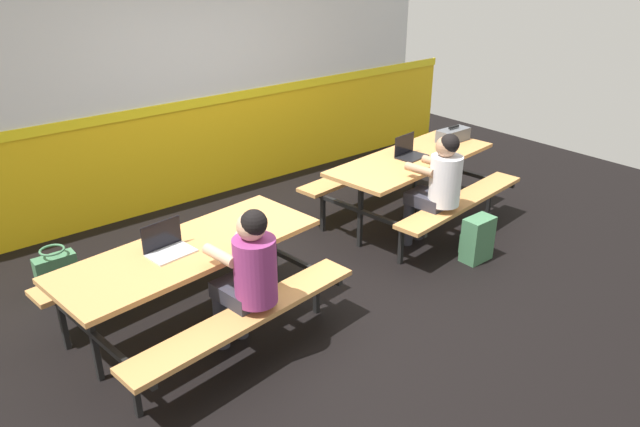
{
  "coord_description": "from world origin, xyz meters",
  "views": [
    {
      "loc": [
        -3.11,
        -3.83,
        2.8
      ],
      "look_at": [
        0.0,
        -0.02,
        0.55
      ],
      "focal_mm": 33.51,
      "sensor_mm": 36.0,
      "label": 1
    }
  ],
  "objects_px": {
    "toolbox_grey": "(453,135)",
    "student_nearer": "(248,272)",
    "picnic_table_left": "(192,266)",
    "laptop_silver": "(168,247)",
    "tote_bag_bright": "(57,273)",
    "picnic_table_right": "(411,172)",
    "student_further": "(438,183)",
    "laptop_dark": "(409,152)",
    "backpack_dark": "(477,239)"
  },
  "relations": [
    {
      "from": "picnic_table_left",
      "to": "toolbox_grey",
      "type": "bearing_deg",
      "value": 6.78
    },
    {
      "from": "student_nearer",
      "to": "laptop_silver",
      "type": "height_order",
      "value": "student_nearer"
    },
    {
      "from": "laptop_silver",
      "to": "picnic_table_right",
      "type": "bearing_deg",
      "value": 6.05
    },
    {
      "from": "laptop_dark",
      "to": "tote_bag_bright",
      "type": "relative_size",
      "value": 0.8
    },
    {
      "from": "student_nearer",
      "to": "tote_bag_bright",
      "type": "relative_size",
      "value": 2.81
    },
    {
      "from": "student_nearer",
      "to": "toolbox_grey",
      "type": "height_order",
      "value": "student_nearer"
    },
    {
      "from": "student_further",
      "to": "toolbox_grey",
      "type": "distance_m",
      "value": 1.26
    },
    {
      "from": "picnic_table_left",
      "to": "laptop_dark",
      "type": "relative_size",
      "value": 6.05
    },
    {
      "from": "laptop_dark",
      "to": "backpack_dark",
      "type": "height_order",
      "value": "laptop_dark"
    },
    {
      "from": "picnic_table_right",
      "to": "laptop_silver",
      "type": "xyz_separation_m",
      "value": [
        -2.93,
        -0.31,
        0.21
      ]
    },
    {
      "from": "backpack_dark",
      "to": "student_nearer",
      "type": "bearing_deg",
      "value": 176.93
    },
    {
      "from": "picnic_table_right",
      "to": "laptop_silver",
      "type": "bearing_deg",
      "value": -173.95
    },
    {
      "from": "toolbox_grey",
      "to": "tote_bag_bright",
      "type": "relative_size",
      "value": 0.93
    },
    {
      "from": "picnic_table_right",
      "to": "toolbox_grey",
      "type": "height_order",
      "value": "toolbox_grey"
    },
    {
      "from": "laptop_dark",
      "to": "tote_bag_bright",
      "type": "bearing_deg",
      "value": 165.55
    },
    {
      "from": "toolbox_grey",
      "to": "backpack_dark",
      "type": "xyz_separation_m",
      "value": [
        -0.9,
        -1.09,
        -0.6
      ]
    },
    {
      "from": "picnic_table_left",
      "to": "laptop_dark",
      "type": "height_order",
      "value": "laptop_dark"
    },
    {
      "from": "student_nearer",
      "to": "toolbox_grey",
      "type": "relative_size",
      "value": 3.02
    },
    {
      "from": "toolbox_grey",
      "to": "backpack_dark",
      "type": "distance_m",
      "value": 1.54
    },
    {
      "from": "student_further",
      "to": "toolbox_grey",
      "type": "height_order",
      "value": "student_further"
    },
    {
      "from": "picnic_table_right",
      "to": "student_further",
      "type": "distance_m",
      "value": 0.67
    },
    {
      "from": "student_further",
      "to": "student_nearer",
      "type": "bearing_deg",
      "value": -173.23
    },
    {
      "from": "picnic_table_right",
      "to": "laptop_dark",
      "type": "xyz_separation_m",
      "value": [
        -0.01,
        0.04,
        0.21
      ]
    },
    {
      "from": "laptop_silver",
      "to": "tote_bag_bright",
      "type": "height_order",
      "value": "laptop_silver"
    },
    {
      "from": "student_nearer",
      "to": "laptop_dark",
      "type": "relative_size",
      "value": 3.51
    },
    {
      "from": "student_nearer",
      "to": "laptop_silver",
      "type": "bearing_deg",
      "value": 120.04
    },
    {
      "from": "student_nearer",
      "to": "toolbox_grey",
      "type": "xyz_separation_m",
      "value": [
        3.37,
        0.96,
        0.1
      ]
    },
    {
      "from": "laptop_silver",
      "to": "toolbox_grey",
      "type": "distance_m",
      "value": 3.71
    },
    {
      "from": "picnic_table_left",
      "to": "student_nearer",
      "type": "bearing_deg",
      "value": -73.37
    },
    {
      "from": "picnic_table_left",
      "to": "laptop_silver",
      "type": "xyz_separation_m",
      "value": [
        -0.16,
        0.02,
        0.21
      ]
    },
    {
      "from": "toolbox_grey",
      "to": "backpack_dark",
      "type": "height_order",
      "value": "toolbox_grey"
    },
    {
      "from": "picnic_table_left",
      "to": "backpack_dark",
      "type": "xyz_separation_m",
      "value": [
        2.63,
        -0.67,
        -0.36
      ]
    },
    {
      "from": "picnic_table_left",
      "to": "laptop_dark",
      "type": "xyz_separation_m",
      "value": [
        2.75,
        0.36,
        0.21
      ]
    },
    {
      "from": "picnic_table_right",
      "to": "student_nearer",
      "type": "bearing_deg",
      "value": -161.53
    },
    {
      "from": "picnic_table_right",
      "to": "laptop_dark",
      "type": "bearing_deg",
      "value": 109.27
    },
    {
      "from": "laptop_silver",
      "to": "laptop_dark",
      "type": "relative_size",
      "value": 1.0
    },
    {
      "from": "laptop_silver",
      "to": "backpack_dark",
      "type": "bearing_deg",
      "value": -13.92
    },
    {
      "from": "picnic_table_left",
      "to": "student_further",
      "type": "xyz_separation_m",
      "value": [
        2.48,
        -0.27,
        0.13
      ]
    },
    {
      "from": "picnic_table_right",
      "to": "backpack_dark",
      "type": "distance_m",
      "value": 1.07
    },
    {
      "from": "laptop_dark",
      "to": "tote_bag_bright",
      "type": "distance_m",
      "value": 3.58
    },
    {
      "from": "student_nearer",
      "to": "laptop_dark",
      "type": "height_order",
      "value": "student_nearer"
    },
    {
      "from": "picnic_table_right",
      "to": "laptop_silver",
      "type": "height_order",
      "value": "laptop_silver"
    },
    {
      "from": "picnic_table_left",
      "to": "picnic_table_right",
      "type": "xyz_separation_m",
      "value": [
        2.77,
        0.33,
        0.0
      ]
    },
    {
      "from": "backpack_dark",
      "to": "picnic_table_left",
      "type": "bearing_deg",
      "value": 165.63
    },
    {
      "from": "laptop_dark",
      "to": "tote_bag_bright",
      "type": "height_order",
      "value": "laptop_dark"
    },
    {
      "from": "student_further",
      "to": "laptop_dark",
      "type": "relative_size",
      "value": 3.51
    },
    {
      "from": "toolbox_grey",
      "to": "student_nearer",
      "type": "bearing_deg",
      "value": -164.07
    },
    {
      "from": "student_nearer",
      "to": "toolbox_grey",
      "type": "bearing_deg",
      "value": 15.93
    },
    {
      "from": "student_nearer",
      "to": "laptop_silver",
      "type": "distance_m",
      "value": 0.65
    },
    {
      "from": "picnic_table_left",
      "to": "student_nearer",
      "type": "relative_size",
      "value": 1.72
    }
  ]
}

